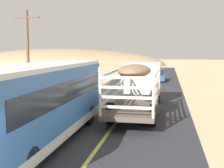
{
  "coord_description": "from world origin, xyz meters",
  "views": [
    {
      "loc": [
        2.61,
        -4.57,
        3.78
      ],
      "look_at": [
        0.0,
        8.89,
        2.18
      ],
      "focal_mm": 46.22,
      "sensor_mm": 36.0,
      "label": 1
    }
  ],
  "objects": [
    {
      "name": "livestock_truck",
      "position": [
        0.84,
        14.22,
        1.79
      ],
      "size": [
        2.53,
        9.7,
        3.02
      ],
      "color": "silver",
      "rests_on": "road_surface"
    },
    {
      "name": "car_far",
      "position": [
        1.41,
        31.4,
        0.69
      ],
      "size": [
        1.8,
        4.4,
        1.46
      ],
      "color": "#264C8C",
      "rests_on": "road_surface"
    },
    {
      "name": "power_pole_mid",
      "position": [
        -8.85,
        17.73,
        3.81
      ],
      "size": [
        2.2,
        0.24,
        7.06
      ],
      "color": "brown",
      "rests_on": "ground"
    },
    {
      "name": "bus",
      "position": [
        -2.4,
        6.14,
        1.75
      ],
      "size": [
        2.54,
        10.0,
        3.21
      ],
      "color": "#3872C6",
      "rests_on": "road_surface"
    },
    {
      "name": "distant_hill",
      "position": [
        -25.95,
        68.39,
        0.0
      ],
      "size": [
        56.36,
        19.56,
        8.4
      ],
      "primitive_type": "ellipsoid",
      "color": "#997C5A",
      "rests_on": "ground"
    }
  ]
}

